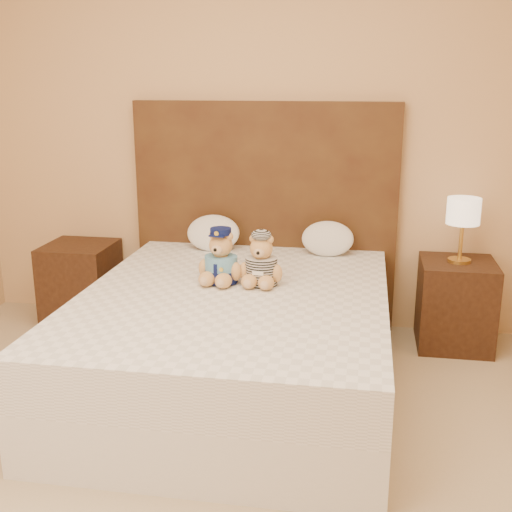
{
  "coord_description": "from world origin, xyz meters",
  "views": [
    {
      "loc": [
        0.66,
        -1.95,
        1.65
      ],
      "look_at": [
        0.07,
        1.45,
        0.68
      ],
      "focal_mm": 45.0,
      "sensor_mm": 36.0,
      "label": 1
    }
  ],
  "objects_px": {
    "pillow_left": "(213,231)",
    "pillow_right": "(328,237)",
    "bed": "(235,340)",
    "nightstand_left": "(81,283)",
    "teddy_prisoner": "(261,260)",
    "lamp": "(463,214)",
    "nightstand_right": "(455,304)",
    "teddy_police": "(221,256)"
  },
  "relations": [
    {
      "from": "nightstand_left",
      "to": "bed",
      "type": "bearing_deg",
      "value": -32.62
    },
    {
      "from": "nightstand_left",
      "to": "pillow_right",
      "type": "bearing_deg",
      "value": 1.02
    },
    {
      "from": "bed",
      "to": "pillow_right",
      "type": "distance_m",
      "value": 1.02
    },
    {
      "from": "nightstand_left",
      "to": "pillow_right",
      "type": "xyz_separation_m",
      "value": [
        1.69,
        0.03,
        0.39
      ]
    },
    {
      "from": "bed",
      "to": "lamp",
      "type": "xyz_separation_m",
      "value": [
        1.25,
        0.8,
        0.57
      ]
    },
    {
      "from": "nightstand_left",
      "to": "teddy_police",
      "type": "relative_size",
      "value": 1.8
    },
    {
      "from": "bed",
      "to": "lamp",
      "type": "distance_m",
      "value": 1.59
    },
    {
      "from": "bed",
      "to": "nightstand_right",
      "type": "bearing_deg",
      "value": 32.62
    },
    {
      "from": "pillow_left",
      "to": "pillow_right",
      "type": "xyz_separation_m",
      "value": [
        0.75,
        0.0,
        -0.01
      ]
    },
    {
      "from": "pillow_left",
      "to": "pillow_right",
      "type": "bearing_deg",
      "value": 0.0
    },
    {
      "from": "teddy_prisoner",
      "to": "pillow_right",
      "type": "bearing_deg",
      "value": 69.01
    },
    {
      "from": "nightstand_left",
      "to": "teddy_prisoner",
      "type": "height_order",
      "value": "teddy_prisoner"
    },
    {
      "from": "pillow_left",
      "to": "teddy_police",
      "type": "bearing_deg",
      "value": -72.99
    },
    {
      "from": "nightstand_right",
      "to": "teddy_police",
      "type": "xyz_separation_m",
      "value": [
        -1.35,
        -0.65,
        0.43
      ]
    },
    {
      "from": "lamp",
      "to": "pillow_right",
      "type": "distance_m",
      "value": 0.83
    },
    {
      "from": "bed",
      "to": "lamp",
      "type": "height_order",
      "value": "lamp"
    },
    {
      "from": "nightstand_right",
      "to": "pillow_left",
      "type": "distance_m",
      "value": 1.61
    },
    {
      "from": "lamp",
      "to": "teddy_police",
      "type": "distance_m",
      "value": 1.51
    },
    {
      "from": "nightstand_right",
      "to": "pillow_right",
      "type": "relative_size",
      "value": 1.67
    },
    {
      "from": "nightstand_right",
      "to": "pillow_right",
      "type": "distance_m",
      "value": 0.9
    },
    {
      "from": "nightstand_right",
      "to": "teddy_police",
      "type": "bearing_deg",
      "value": -154.27
    },
    {
      "from": "nightstand_right",
      "to": "lamp",
      "type": "distance_m",
      "value": 0.57
    },
    {
      "from": "bed",
      "to": "nightstand_left",
      "type": "bearing_deg",
      "value": 147.38
    },
    {
      "from": "bed",
      "to": "nightstand_left",
      "type": "distance_m",
      "value": 1.48
    },
    {
      "from": "nightstand_right",
      "to": "nightstand_left",
      "type": "bearing_deg",
      "value": 180.0
    },
    {
      "from": "teddy_prisoner",
      "to": "pillow_right",
      "type": "relative_size",
      "value": 0.87
    },
    {
      "from": "lamp",
      "to": "pillow_left",
      "type": "xyz_separation_m",
      "value": [
        -1.56,
        0.03,
        -0.18
      ]
    },
    {
      "from": "teddy_police",
      "to": "pillow_right",
      "type": "relative_size",
      "value": 0.93
    },
    {
      "from": "teddy_prisoner",
      "to": "pillow_left",
      "type": "relative_size",
      "value": 0.82
    },
    {
      "from": "pillow_left",
      "to": "nightstand_right",
      "type": "bearing_deg",
      "value": -1.1
    },
    {
      "from": "nightstand_right",
      "to": "teddy_police",
      "type": "relative_size",
      "value": 1.8
    },
    {
      "from": "lamp",
      "to": "pillow_right",
      "type": "height_order",
      "value": "lamp"
    },
    {
      "from": "bed",
      "to": "pillow_right",
      "type": "height_order",
      "value": "pillow_right"
    },
    {
      "from": "teddy_police",
      "to": "pillow_left",
      "type": "xyz_separation_m",
      "value": [
        -0.21,
        0.68,
        -0.03
      ]
    },
    {
      "from": "bed",
      "to": "nightstand_right",
      "type": "height_order",
      "value": "same"
    },
    {
      "from": "bed",
      "to": "teddy_police",
      "type": "distance_m",
      "value": 0.46
    },
    {
      "from": "bed",
      "to": "teddy_prisoner",
      "type": "relative_size",
      "value": 7.0
    },
    {
      "from": "nightstand_right",
      "to": "pillow_left",
      "type": "xyz_separation_m",
      "value": [
        -1.56,
        0.03,
        0.4
      ]
    },
    {
      "from": "bed",
      "to": "pillow_right",
      "type": "bearing_deg",
      "value": 62.22
    },
    {
      "from": "bed",
      "to": "teddy_prisoner",
      "type": "xyz_separation_m",
      "value": [
        0.12,
        0.15,
        0.42
      ]
    },
    {
      "from": "teddy_police",
      "to": "teddy_prisoner",
      "type": "bearing_deg",
      "value": 10.63
    },
    {
      "from": "teddy_prisoner",
      "to": "pillow_left",
      "type": "xyz_separation_m",
      "value": [
        -0.43,
        0.68,
        -0.02
      ]
    }
  ]
}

